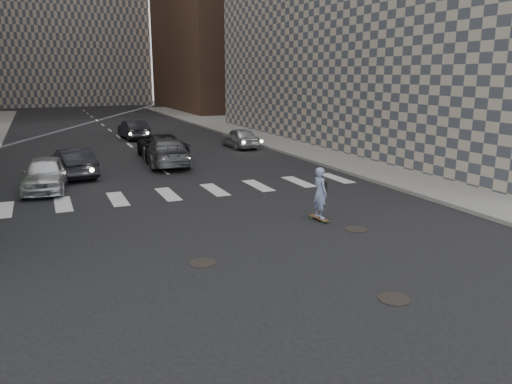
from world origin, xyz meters
The scene contains 12 objects.
ground centered at (0.00, 0.00, 0.00)m, with size 160.00×160.00×0.00m, color black.
sidewalk_right centered at (14.50, 20.00, 0.07)m, with size 13.00×80.00×0.15m, color gray.
manhole_a centered at (1.20, -2.50, 0.01)m, with size 0.70×0.70×0.02m, color black.
manhole_b centered at (-2.00, 1.20, 0.01)m, with size 0.70×0.70×0.02m, color black.
manhole_c centered at (3.30, 2.00, 0.01)m, with size 0.70×0.70×0.02m, color black.
skateboarder centered at (2.75, 3.35, 0.94)m, with size 0.46×0.92×1.80m.
silver_sedan centered at (-5.50, 11.73, 0.70)m, with size 1.66×4.12×1.40m, color silver.
traffic_car_a centered at (-4.21, 14.31, 0.68)m, with size 1.44×4.13×1.36m, color black.
traffic_car_b centered at (0.50, 15.50, 0.74)m, with size 2.08×5.11×1.48m, color #515358.
traffic_car_c centered at (0.84, 18.00, 0.70)m, with size 2.33×5.06×1.41m, color black.
traffic_car_d centered at (6.50, 20.00, 0.65)m, with size 1.54×3.82×1.30m, color silver.
traffic_car_e centered at (0.85, 27.23, 0.70)m, with size 1.49×4.26×1.40m, color black.
Camera 1 is at (-5.55, -10.48, 4.79)m, focal length 35.00 mm.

